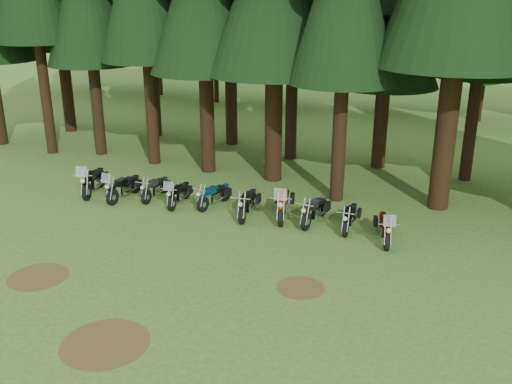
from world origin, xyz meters
TOP-DOWN VIEW (x-y plane):
  - ground at (0.00, 0.00)m, footprint 120.00×120.00m
  - decid_0 at (-22.10, 25.26)m, footprint 8.00×7.78m
  - decid_1 at (-15.99, 25.76)m, footprint 7.91×7.69m
  - decid_2 at (-10.43, 24.78)m, footprint 6.72×6.53m
  - decid_3 at (-4.71, 25.13)m, footprint 6.12×5.95m
  - decid_4 at (1.58, 26.32)m, footprint 5.93×5.76m
  - decid_5 at (8.29, 25.71)m, footprint 8.45×8.21m
  - dirt_patch_0 at (-3.00, -2.00)m, footprint 1.80×1.80m
  - dirt_patch_1 at (4.50, 0.50)m, footprint 1.40×1.40m
  - dirt_patch_2 at (1.00, -4.00)m, footprint 2.20×2.20m
  - motorcycle_0 at (-6.19, 4.70)m, footprint 1.06×2.40m
  - motorcycle_1 at (-4.62, 4.65)m, footprint 0.42×2.24m
  - motorcycle_2 at (-3.45, 5.22)m, footprint 0.29×2.01m
  - motorcycle_3 at (-2.20, 4.96)m, footprint 0.52×2.05m
  - motorcycle_4 at (-0.82, 5.38)m, footprint 0.51×2.04m
  - motorcycle_5 at (0.82, 4.97)m, footprint 0.51×2.24m
  - motorcycle_6 at (2.11, 5.36)m, footprint 0.95×2.47m
  - motorcycle_7 at (3.36, 5.33)m, footprint 0.38×2.21m
  - motorcycle_8 at (4.70, 5.27)m, footprint 0.33×2.02m
  - motorcycle_9 at (6.06, 4.72)m, footprint 0.90×2.15m

SIDE VIEW (x-z plane):
  - ground at x=0.00m, z-range 0.00..0.00m
  - dirt_patch_0 at x=-3.00m, z-range 0.00..0.01m
  - dirt_patch_1 at x=4.50m, z-range 0.00..0.01m
  - dirt_patch_2 at x=1.00m, z-range 0.00..0.01m
  - motorcycle_2 at x=-3.45m, z-range 0.01..0.83m
  - motorcycle_8 at x=4.70m, z-range 0.01..0.83m
  - motorcycle_4 at x=-0.82m, z-range 0.01..0.84m
  - motorcycle_3 at x=-2.20m, z-range -0.21..1.07m
  - motorcycle_9 at x=6.06m, z-range -0.23..1.14m
  - motorcycle_7 at x=3.36m, z-range 0.01..0.91m
  - motorcycle_5 at x=0.82m, z-range 0.01..0.93m
  - motorcycle_1 at x=-4.62m, z-range -0.23..1.18m
  - motorcycle_0 at x=-6.19m, z-range -0.25..1.28m
  - motorcycle_6 at x=2.11m, z-range -0.26..1.31m
  - decid_4 at x=1.58m, z-range 0.67..8.07m
  - decid_3 at x=-4.71m, z-range 0.69..8.34m
  - decid_2 at x=-10.43m, z-range 0.76..9.15m
  - decid_1 at x=-15.99m, z-range 0.89..10.77m
  - decid_0 at x=-22.10m, z-range 0.90..10.90m
  - decid_5 at x=8.29m, z-range 0.95..11.51m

